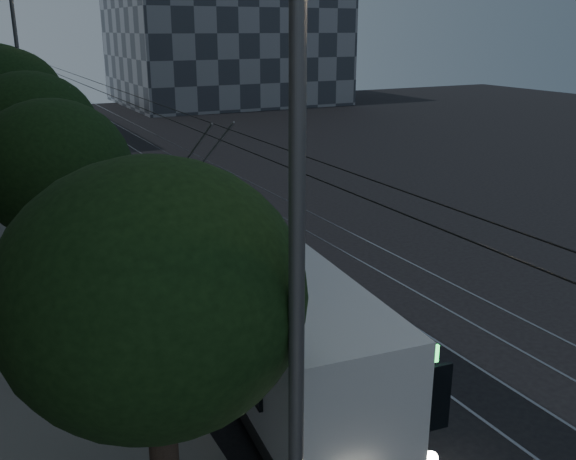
{
  "coord_description": "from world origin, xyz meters",
  "views": [
    {
      "loc": [
        -8.57,
        -11.68,
        7.78
      ],
      "look_at": [
        -0.43,
        4.19,
        2.15
      ],
      "focal_mm": 40.0,
      "sensor_mm": 36.0,
      "label": 1
    }
  ],
  "objects_px": {
    "car_white_a": "(71,187)",
    "streetlamp_near": "(326,233)",
    "pickup_silver": "(124,250)",
    "car_white_c": "(44,153)",
    "car_white_b": "(69,183)",
    "car_white_d": "(56,136)",
    "trolleybus": "(252,299)",
    "streetlamp_far": "(28,62)"
  },
  "relations": [
    {
      "from": "pickup_silver",
      "to": "streetlamp_near",
      "type": "distance_m",
      "value": 14.56
    },
    {
      "from": "trolleybus",
      "to": "streetlamp_near",
      "type": "bearing_deg",
      "value": -100.5
    },
    {
      "from": "trolleybus",
      "to": "streetlamp_far",
      "type": "xyz_separation_m",
      "value": [
        -2.13,
        22.87,
        4.53
      ]
    },
    {
      "from": "trolleybus",
      "to": "streetlamp_near",
      "type": "height_order",
      "value": "streetlamp_near"
    },
    {
      "from": "pickup_silver",
      "to": "car_white_c",
      "type": "bearing_deg",
      "value": 76.98
    },
    {
      "from": "car_white_c",
      "to": "streetlamp_far",
      "type": "distance_m",
      "value": 6.85
    },
    {
      "from": "car_white_a",
      "to": "car_white_c",
      "type": "distance_m",
      "value": 9.33
    },
    {
      "from": "car_white_c",
      "to": "car_white_a",
      "type": "bearing_deg",
      "value": -75.35
    },
    {
      "from": "car_white_a",
      "to": "streetlamp_near",
      "type": "relative_size",
      "value": 0.44
    },
    {
      "from": "trolleybus",
      "to": "car_white_b",
      "type": "distance_m",
      "value": 18.29
    },
    {
      "from": "trolleybus",
      "to": "car_white_a",
      "type": "distance_m",
      "value": 17.75
    },
    {
      "from": "car_white_d",
      "to": "streetlamp_near",
      "type": "xyz_separation_m",
      "value": [
        -2.1,
        -40.11,
        4.75
      ]
    },
    {
      "from": "trolleybus",
      "to": "streetlamp_near",
      "type": "xyz_separation_m",
      "value": [
        -1.9,
        -6.62,
        3.83
      ]
    },
    {
      "from": "pickup_silver",
      "to": "car_white_c",
      "type": "distance_m",
      "value": 19.81
    },
    {
      "from": "car_white_a",
      "to": "streetlamp_far",
      "type": "height_order",
      "value": "streetlamp_far"
    },
    {
      "from": "streetlamp_near",
      "to": "car_white_d",
      "type": "bearing_deg",
      "value": 87.0
    },
    {
      "from": "car_white_a",
      "to": "streetlamp_near",
      "type": "height_order",
      "value": "streetlamp_near"
    },
    {
      "from": "car_white_a",
      "to": "trolleybus",
      "type": "bearing_deg",
      "value": -101.09
    },
    {
      "from": "streetlamp_near",
      "to": "streetlamp_far",
      "type": "height_order",
      "value": "streetlamp_far"
    },
    {
      "from": "trolleybus",
      "to": "pickup_silver",
      "type": "xyz_separation_m",
      "value": [
        -1.4,
        7.19,
        -0.77
      ]
    },
    {
      "from": "car_white_c",
      "to": "car_white_d",
      "type": "xyz_separation_m",
      "value": [
        1.6,
        6.49,
        -0.03
      ]
    },
    {
      "from": "car_white_b",
      "to": "car_white_d",
      "type": "bearing_deg",
      "value": 100.33
    },
    {
      "from": "pickup_silver",
      "to": "car_white_a",
      "type": "relative_size",
      "value": 1.5
    },
    {
      "from": "car_white_b",
      "to": "streetlamp_near",
      "type": "xyz_separation_m",
      "value": [
        -0.5,
        -24.83,
        4.64
      ]
    },
    {
      "from": "car_white_c",
      "to": "streetlamp_far",
      "type": "bearing_deg",
      "value": -85.33
    },
    {
      "from": "car_white_b",
      "to": "car_white_a",
      "type": "bearing_deg",
      "value": -73.69
    },
    {
      "from": "trolleybus",
      "to": "streetlamp_near",
      "type": "distance_m",
      "value": 7.88
    },
    {
      "from": "trolleybus",
      "to": "car_white_d",
      "type": "xyz_separation_m",
      "value": [
        0.2,
        33.49,
        -0.92
      ]
    },
    {
      "from": "trolleybus",
      "to": "streetlamp_far",
      "type": "bearing_deg",
      "value": 100.85
    },
    {
      "from": "streetlamp_near",
      "to": "car_white_b",
      "type": "bearing_deg",
      "value": 88.84
    },
    {
      "from": "car_white_c",
      "to": "streetlamp_far",
      "type": "height_order",
      "value": "streetlamp_far"
    },
    {
      "from": "car_white_c",
      "to": "car_white_d",
      "type": "height_order",
      "value": "car_white_c"
    },
    {
      "from": "car_white_b",
      "to": "streetlamp_far",
      "type": "height_order",
      "value": "streetlamp_far"
    },
    {
      "from": "pickup_silver",
      "to": "car_white_c",
      "type": "xyz_separation_m",
      "value": [
        0.0,
        19.81,
        -0.12
      ]
    },
    {
      "from": "car_white_c",
      "to": "streetlamp_near",
      "type": "height_order",
      "value": "streetlamp_near"
    },
    {
      "from": "car_white_c",
      "to": "car_white_d",
      "type": "distance_m",
      "value": 6.69
    },
    {
      "from": "car_white_a",
      "to": "car_white_d",
      "type": "height_order",
      "value": "car_white_d"
    },
    {
      "from": "streetlamp_far",
      "to": "trolleybus",
      "type": "bearing_deg",
      "value": -84.69
    },
    {
      "from": "pickup_silver",
      "to": "car_white_a",
      "type": "height_order",
      "value": "pickup_silver"
    },
    {
      "from": "car_white_d",
      "to": "car_white_a",
      "type": "bearing_deg",
      "value": -79.42
    },
    {
      "from": "car_white_a",
      "to": "streetlamp_far",
      "type": "xyz_separation_m",
      "value": [
        -0.73,
        5.2,
        5.45
      ]
    },
    {
      "from": "pickup_silver",
      "to": "car_white_b",
      "type": "xyz_separation_m",
      "value": [
        0.0,
        11.03,
        -0.05
      ]
    }
  ]
}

